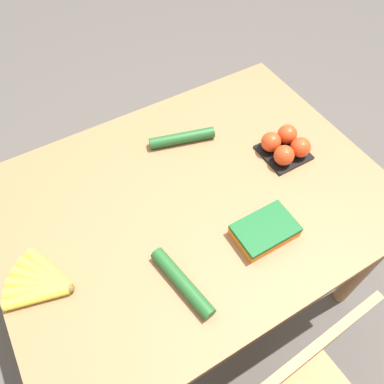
{
  "coord_description": "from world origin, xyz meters",
  "views": [
    {
      "loc": [
        0.37,
        0.62,
        1.79
      ],
      "look_at": [
        0.0,
        0.0,
        0.78
      ],
      "focal_mm": 35.0,
      "sensor_mm": 36.0,
      "label": 1
    }
  ],
  "objects": [
    {
      "name": "ground_plane",
      "position": [
        0.0,
        0.0,
        0.0
      ],
      "size": [
        12.0,
        12.0,
        0.0
      ],
      "primitive_type": "plane",
      "color": "#4C4742"
    },
    {
      "name": "dining_table",
      "position": [
        0.0,
        0.0,
        0.66
      ],
      "size": [
        1.3,
        0.96,
        0.75
      ],
      "color": "olive",
      "rests_on": "ground_plane"
    },
    {
      "name": "banana_bunch",
      "position": [
        0.53,
        0.05,
        0.77
      ],
      "size": [
        0.19,
        0.19,
        0.03
      ],
      "color": "brown",
      "rests_on": "dining_table"
    },
    {
      "name": "tomato_pack",
      "position": [
        -0.39,
        -0.0,
        0.79
      ],
      "size": [
        0.16,
        0.16,
        0.08
      ],
      "color": "black",
      "rests_on": "dining_table"
    },
    {
      "name": "carrot_bag",
      "position": [
        -0.12,
        0.24,
        0.78
      ],
      "size": [
        0.19,
        0.13,
        0.05
      ],
      "color": "orange",
      "rests_on": "dining_table"
    },
    {
      "name": "cucumber_near",
      "position": [
        -0.1,
        -0.24,
        0.77
      ],
      "size": [
        0.25,
        0.11,
        0.04
      ],
      "color": "#1E5123",
      "rests_on": "dining_table"
    },
    {
      "name": "cucumber_far",
      "position": [
        0.18,
        0.25,
        0.77
      ],
      "size": [
        0.08,
        0.25,
        0.04
      ],
      "color": "#1E5123",
      "rests_on": "dining_table"
    }
  ]
}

